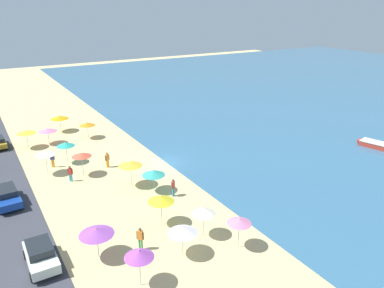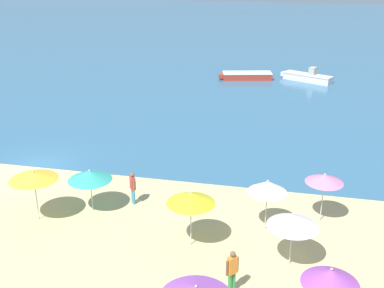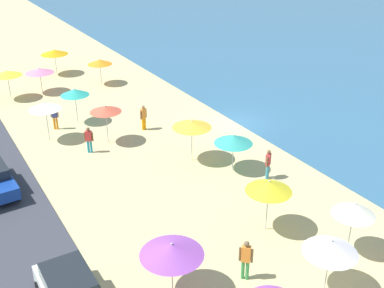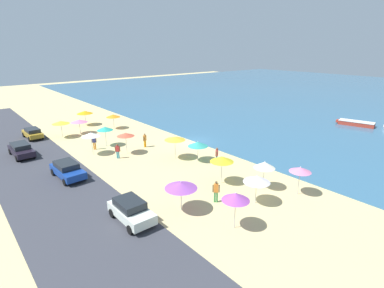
% 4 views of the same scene
% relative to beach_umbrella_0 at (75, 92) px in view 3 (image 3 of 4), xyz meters
% --- Properties ---
extents(ground_plane, '(160.00, 160.00, 0.00)m').
position_rel_beach_umbrella_0_xyz_m(ground_plane, '(5.74, 9.42, -2.22)').
color(ground_plane, '#CEBB81').
extents(beach_umbrella_0, '(1.94, 1.94, 2.50)m').
position_rel_beach_umbrella_0_xyz_m(beach_umbrella_0, '(0.00, 0.00, 0.00)').
color(beach_umbrella_0, '#B2B2B7').
rests_on(beach_umbrella_0, ground_plane).
extents(beach_umbrella_1, '(2.04, 2.04, 2.21)m').
position_rel_beach_umbrella_0_xyz_m(beach_umbrella_1, '(-6.96, 4.42, -0.28)').
color(beach_umbrella_1, '#B2B2B7').
rests_on(beach_umbrella_1, ground_plane).
extents(beach_umbrella_3, '(1.82, 1.82, 2.52)m').
position_rel_beach_umbrella_0_xyz_m(beach_umbrella_3, '(19.60, 5.40, -0.04)').
color(beach_umbrella_3, '#B2B2B7').
rests_on(beach_umbrella_3, ground_plane).
extents(beach_umbrella_4, '(2.26, 2.26, 2.55)m').
position_rel_beach_umbrella_0_xyz_m(beach_umbrella_4, '(8.91, 3.94, 0.08)').
color(beach_umbrella_4, '#B2B2B7').
rests_on(beach_umbrella_4, ground_plane).
extents(beach_umbrella_5, '(2.28, 2.28, 2.10)m').
position_rel_beach_umbrella_0_xyz_m(beach_umbrella_5, '(-7.40, -0.48, -0.38)').
color(beach_umbrella_5, '#B2B2B7').
rests_on(beach_umbrella_5, ground_plane).
extents(beach_umbrella_6, '(2.39, 2.39, 2.32)m').
position_rel_beach_umbrella_0_xyz_m(beach_umbrella_6, '(-11.62, 1.96, -0.18)').
color(beach_umbrella_6, '#B2B2B7').
rests_on(beach_umbrella_6, ground_plane).
extents(beach_umbrella_7, '(2.09, 2.09, 2.61)m').
position_rel_beach_umbrella_0_xyz_m(beach_umbrella_7, '(16.53, 3.39, 0.08)').
color(beach_umbrella_7, '#B2B2B7').
rests_on(beach_umbrella_7, ground_plane).
extents(beach_umbrella_9, '(2.03, 2.03, 2.64)m').
position_rel_beach_umbrella_0_xyz_m(beach_umbrella_9, '(1.88, -2.50, 0.13)').
color(beach_umbrella_9, '#B2B2B7').
rests_on(beach_umbrella_9, ground_plane).
extents(beach_umbrella_10, '(2.41, 2.41, 2.38)m').
position_rel_beach_umbrella_0_xyz_m(beach_umbrella_10, '(17.97, -2.28, -0.14)').
color(beach_umbrella_10, '#B2B2B7').
rests_on(beach_umbrella_10, ground_plane).
extents(beach_umbrella_11, '(2.08, 2.08, 2.38)m').
position_rel_beach_umbrella_0_xyz_m(beach_umbrella_11, '(20.80, 2.88, -0.17)').
color(beach_umbrella_11, '#B2B2B7').
rests_on(beach_umbrella_11, ground_plane).
extents(beach_umbrella_12, '(2.23, 2.23, 2.33)m').
position_rel_beach_umbrella_0_xyz_m(beach_umbrella_12, '(-7.20, -2.98, -0.15)').
color(beach_umbrella_12, '#B2B2B7').
rests_on(beach_umbrella_12, ground_plane).
extents(beach_umbrella_13, '(1.97, 1.97, 2.51)m').
position_rel_beach_umbrella_0_xyz_m(beach_umbrella_13, '(4.09, 0.61, 0.04)').
color(beach_umbrella_13, '#B2B2B7').
rests_on(beach_umbrella_13, ground_plane).
extents(beach_umbrella_14, '(2.15, 2.15, 2.21)m').
position_rel_beach_umbrella_0_xyz_m(beach_umbrella_14, '(11.07, 5.34, -0.32)').
color(beach_umbrella_14, '#B2B2B7').
rests_on(beach_umbrella_14, ground_plane).
extents(bather_0, '(0.39, 0.48, 1.66)m').
position_rel_beach_umbrella_0_xyz_m(bather_0, '(4.88, -0.87, -1.28)').
color(bather_0, teal).
rests_on(bather_0, ground_plane).
extents(bather_1, '(0.39, 0.48, 1.72)m').
position_rel_beach_umbrella_0_xyz_m(bather_1, '(12.84, 6.42, -1.25)').
color(bather_1, teal).
rests_on(bather_1, ground_plane).
extents(bather_2, '(0.31, 0.55, 1.73)m').
position_rel_beach_umbrella_0_xyz_m(bather_2, '(3.45, 3.44, -1.24)').
color(bather_2, orange).
rests_on(bather_2, ground_plane).
extents(bather_3, '(0.38, 0.49, 1.81)m').
position_rel_beach_umbrella_0_xyz_m(bather_3, '(0.38, -1.63, -1.20)').
color(bather_3, orange).
rests_on(bather_3, ground_plane).
extents(bather_4, '(0.43, 0.42, 1.82)m').
position_rel_beach_umbrella_0_xyz_m(bather_4, '(18.72, 0.58, -1.19)').
color(bather_4, '#3C944A').
rests_on(bather_4, ground_plane).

